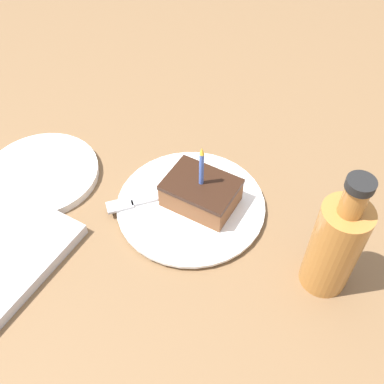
{
  "coord_description": "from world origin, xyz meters",
  "views": [
    {
      "loc": [
        -0.43,
        -0.27,
        0.6
      ],
      "look_at": [
        0.0,
        -0.02,
        0.04
      ],
      "focal_mm": 42.0,
      "sensor_mm": 36.0,
      "label": 1
    }
  ],
  "objects": [
    {
      "name": "side_plate",
      "position": [
        -0.07,
        0.25,
        0.01
      ],
      "size": [
        0.21,
        0.21,
        0.02
      ],
      "color": "white",
      "rests_on": "ground_plane"
    },
    {
      "name": "cake_slice",
      "position": [
        0.01,
        -0.03,
        0.04
      ],
      "size": [
        0.09,
        0.12,
        0.13
      ],
      "color": "brown",
      "rests_on": "plate"
    },
    {
      "name": "plate",
      "position": [
        0.0,
        -0.02,
        0.01
      ],
      "size": [
        0.25,
        0.25,
        0.01
      ],
      "color": "white",
      "rests_on": "ground_plane"
    },
    {
      "name": "fork",
      "position": [
        -0.02,
        0.04,
        0.02
      ],
      "size": [
        0.15,
        0.14,
        0.0
      ],
      "color": "#B2B2B7",
      "rests_on": "plate"
    },
    {
      "name": "bottle",
      "position": [
        -0.02,
        -0.26,
        0.09
      ],
      "size": [
        0.07,
        0.07,
        0.22
      ],
      "color": "#B27233",
      "rests_on": "ground_plane"
    },
    {
      "name": "ground_plane",
      "position": [
        0.0,
        0.0,
        -0.02
      ],
      "size": [
        2.4,
        2.4,
        0.04
      ],
      "color": "brown",
      "rests_on": "ground"
    }
  ]
}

